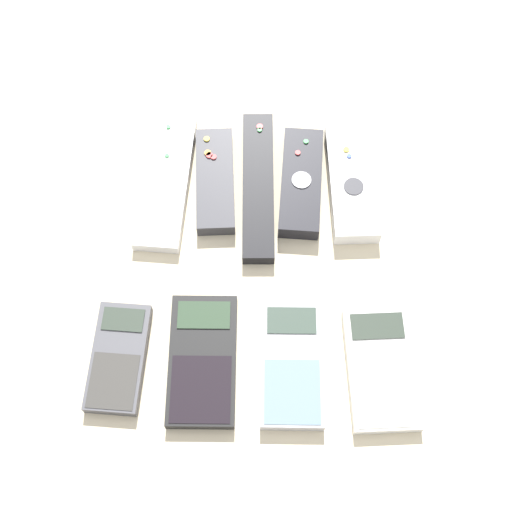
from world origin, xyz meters
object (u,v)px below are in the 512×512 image
(remote_2, at_px, (257,186))
(calculator_2, at_px, (292,364))
(remote_4, at_px, (352,182))
(calculator_3, at_px, (381,369))
(calculator_0, at_px, (119,358))
(calculator_1, at_px, (203,360))
(remote_3, at_px, (301,183))
(remote_1, at_px, (215,181))
(remote_0, at_px, (166,182))

(remote_2, height_order, calculator_2, remote_2)
(remote_4, xyz_separation_m, calculator_2, (-0.08, -0.25, -0.00))
(remote_4, distance_m, calculator_3, 0.25)
(calculator_0, relative_size, calculator_2, 0.89)
(remote_4, bearing_deg, remote_2, -179.86)
(calculator_2, bearing_deg, calculator_1, 177.92)
(remote_4, height_order, calculator_2, remote_4)
(remote_4, relative_size, calculator_2, 1.14)
(calculator_2, bearing_deg, remote_3, 86.65)
(calculator_1, bearing_deg, remote_4, 52.46)
(remote_2, height_order, remote_4, remote_4)
(remote_2, height_order, remote_3, remote_3)
(remote_2, xyz_separation_m, calculator_2, (0.05, -0.24, -0.00))
(remote_1, relative_size, remote_3, 0.98)
(remote_2, distance_m, calculator_1, 0.24)
(remote_2, distance_m, remote_4, 0.12)
(remote_0, bearing_deg, calculator_1, -72.21)
(remote_2, distance_m, calculator_3, 0.29)
(remote_1, xyz_separation_m, calculator_2, (0.10, -0.25, -0.00))
(calculator_0, bearing_deg, remote_3, 51.32)
(calculator_1, bearing_deg, calculator_3, -2.20)
(calculator_0, height_order, calculator_3, same)
(remote_3, relative_size, remote_4, 0.90)
(remote_2, relative_size, remote_4, 1.26)
(remote_1, height_order, remote_3, remote_3)
(calculator_3, bearing_deg, remote_4, 92.38)
(remote_3, height_order, remote_4, same)
(remote_3, height_order, calculator_0, remote_3)
(remote_0, bearing_deg, remote_2, 1.44)
(calculator_2, bearing_deg, remote_1, 111.75)
(remote_1, height_order, calculator_1, remote_1)
(remote_4, bearing_deg, calculator_3, -87.20)
(remote_2, distance_m, calculator_2, 0.24)
(remote_1, relative_size, calculator_0, 1.14)
(remote_0, relative_size, remote_2, 0.92)
(remote_2, xyz_separation_m, remote_4, (0.12, 0.01, 0.00))
(remote_3, xyz_separation_m, calculator_3, (0.09, -0.25, -0.00))
(remote_4, relative_size, calculator_0, 1.29)
(remote_2, distance_m, calculator_0, 0.29)
(remote_0, xyz_separation_m, calculator_2, (0.17, -0.24, 0.00))
(remote_1, bearing_deg, calculator_1, -94.45)
(remote_1, distance_m, calculator_2, 0.27)
(remote_4, xyz_separation_m, calculator_3, (0.03, -0.25, -0.00))
(calculator_1, relative_size, calculator_2, 1.05)
(remote_3, relative_size, calculator_1, 0.98)
(calculator_2, bearing_deg, remote_0, 123.69)
(calculator_1, xyz_separation_m, calculator_3, (0.21, -0.00, -0.00))
(calculator_1, bearing_deg, calculator_2, -2.23)
(remote_3, xyz_separation_m, calculator_1, (-0.12, -0.24, -0.00))
(remote_0, bearing_deg, remote_1, 5.46)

